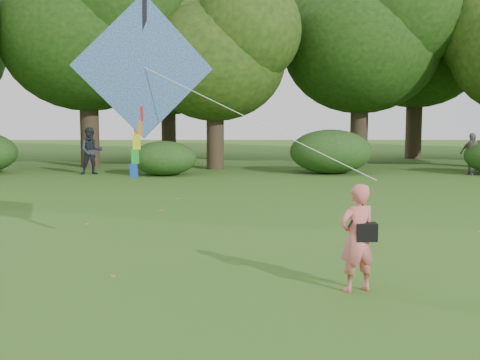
{
  "coord_description": "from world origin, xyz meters",
  "views": [
    {
      "loc": [
        -0.94,
        -7.61,
        2.58
      ],
      "look_at": [
        -0.92,
        2.0,
        1.5
      ],
      "focal_mm": 45.0,
      "sensor_mm": 36.0,
      "label": 1
    }
  ],
  "objects_px": {
    "bystander_left": "(91,151)",
    "flying_kite": "(144,70)",
    "man_kite_flyer": "(357,238)",
    "bystander_right": "(472,154)"
  },
  "relations": [
    {
      "from": "bystander_left",
      "to": "flying_kite",
      "type": "relative_size",
      "value": 0.4
    },
    {
      "from": "man_kite_flyer",
      "to": "flying_kite",
      "type": "height_order",
      "value": "flying_kite"
    },
    {
      "from": "man_kite_flyer",
      "to": "flying_kite",
      "type": "xyz_separation_m",
      "value": [
        -3.4,
        2.44,
        2.56
      ]
    },
    {
      "from": "bystander_right",
      "to": "flying_kite",
      "type": "relative_size",
      "value": 0.36
    },
    {
      "from": "man_kite_flyer",
      "to": "bystander_right",
      "type": "relative_size",
      "value": 0.9
    },
    {
      "from": "bystander_left",
      "to": "man_kite_flyer",
      "type": "bearing_deg",
      "value": -79.96
    },
    {
      "from": "man_kite_flyer",
      "to": "bystander_right",
      "type": "xyz_separation_m",
      "value": [
        8.03,
        16.5,
        0.09
      ]
    },
    {
      "from": "bystander_left",
      "to": "flying_kite",
      "type": "distance_m",
      "value": 15.09
    },
    {
      "from": "bystander_right",
      "to": "man_kite_flyer",
      "type": "bearing_deg",
      "value": -64.17
    },
    {
      "from": "man_kite_flyer",
      "to": "flying_kite",
      "type": "relative_size",
      "value": 0.32
    }
  ]
}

